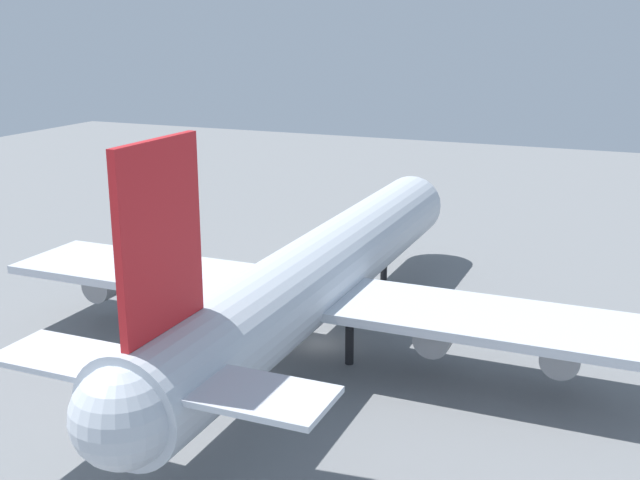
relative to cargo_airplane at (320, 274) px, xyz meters
name	(u,v)px	position (x,y,z in m)	size (l,w,h in m)	color
ground_plane	(320,344)	(0.05, 0.00, -6.38)	(239.70, 239.70, 0.00)	slate
cargo_airplane	(320,274)	(0.00, 0.00, 0.00)	(59.92, 54.07, 20.66)	silver
safety_cone_nose	(381,253)	(27.02, 3.54, -6.04)	(0.48, 0.48, 0.69)	orange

